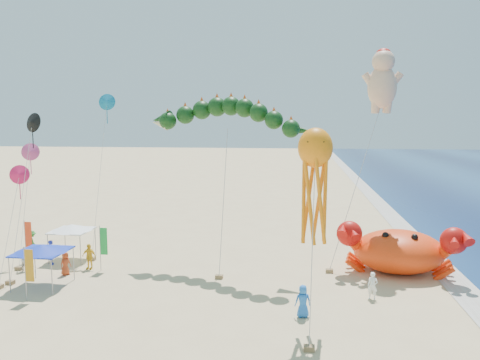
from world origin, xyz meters
name	(u,v)px	position (x,y,z in m)	size (l,w,h in m)	color
ground	(267,287)	(0.00, 0.00, 0.00)	(320.00, 320.00, 0.00)	#D1B784
foam_strip	(468,296)	(12.00, 0.00, 0.01)	(320.00, 320.00, 0.00)	silver
crab_inflatable	(399,250)	(8.76, 4.02, 1.60)	(8.28, 6.03, 3.63)	#FF3B0D
dragon_kite	(225,121)	(-3.39, 4.55, 10.38)	(12.00, 6.12, 11.70)	black
cherub_kite	(382,79)	(7.71, 7.07, 13.36)	(4.98, 4.84, 15.55)	#EEB791
octopus_kite	(315,177)	(2.65, -5.21, 7.60)	(1.71, 3.81, 10.02)	orange
canopy_blue	(42,248)	(-14.03, -1.70, 2.44)	(3.26, 3.26, 2.71)	gray
canopy_white	(72,228)	(-14.98, 4.00, 2.44)	(3.01, 3.01, 2.71)	gray
feather_flags	(33,250)	(-15.27, -0.70, 2.01)	(7.24, 7.00, 3.20)	gray
beachgoers	(65,262)	(-13.70, 0.46, 0.90)	(26.13, 10.34, 1.89)	#1F2CB9
small_kites	(48,150)	(-15.78, 2.66, 8.30)	(6.26, 9.92, 12.55)	black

